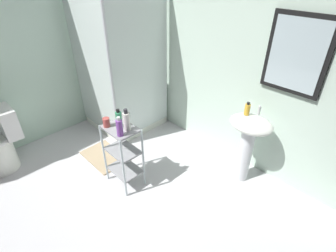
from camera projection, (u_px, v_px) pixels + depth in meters
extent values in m
cube|color=silver|center=(100.00, 220.00, 2.56)|extent=(4.20, 4.20, 0.02)
cube|color=silver|center=(224.00, 55.00, 2.96)|extent=(4.20, 0.10, 2.50)
cube|color=black|center=(297.00, 55.00, 2.32)|extent=(0.56, 0.03, 0.72)
cube|color=silver|center=(296.00, 55.00, 2.31)|extent=(0.48, 0.01, 0.64)
cube|color=white|center=(126.00, 119.00, 4.08)|extent=(0.90, 0.90, 0.10)
cube|color=silver|center=(91.00, 64.00, 3.28)|extent=(0.90, 0.02, 1.90)
cube|color=silver|center=(141.00, 65.00, 3.27)|extent=(0.02, 0.90, 1.90)
cylinder|color=silver|center=(111.00, 74.00, 3.00)|extent=(0.04, 0.04, 1.90)
cylinder|color=silver|center=(126.00, 116.00, 4.05)|extent=(0.08, 0.08, 0.00)
cylinder|color=white|center=(245.00, 155.00, 2.87)|extent=(0.15, 0.15, 0.68)
ellipsoid|color=white|center=(251.00, 124.00, 2.65)|extent=(0.46, 0.37, 0.13)
cylinder|color=silver|center=(259.00, 110.00, 2.66)|extent=(0.03, 0.03, 0.10)
cube|color=white|center=(7.00, 122.00, 3.00)|extent=(0.35, 0.17, 0.36)
cylinder|color=silver|center=(104.00, 154.00, 2.84)|extent=(0.02, 0.02, 0.74)
cylinder|color=silver|center=(124.00, 170.00, 2.62)|extent=(0.02, 0.02, 0.74)
cylinder|color=silver|center=(123.00, 144.00, 2.99)|extent=(0.02, 0.02, 0.74)
cylinder|color=silver|center=(143.00, 158.00, 2.77)|extent=(0.02, 0.02, 0.74)
cube|color=#99999E|center=(125.00, 169.00, 2.91)|extent=(0.36, 0.26, 0.02)
cube|color=#99999E|center=(123.00, 150.00, 2.76)|extent=(0.36, 0.26, 0.02)
cube|color=#99999E|center=(120.00, 129.00, 2.61)|extent=(0.36, 0.26, 0.02)
cylinder|color=gold|center=(247.00, 109.00, 2.66)|extent=(0.06, 0.06, 0.12)
cylinder|color=black|center=(248.00, 103.00, 2.62)|extent=(0.03, 0.03, 0.02)
cylinder|color=white|center=(127.00, 122.00, 2.52)|extent=(0.07, 0.07, 0.19)
cylinder|color=#333338|center=(126.00, 111.00, 2.45)|extent=(0.04, 0.04, 0.05)
cylinder|color=#33905D|center=(119.00, 119.00, 2.58)|extent=(0.06, 0.06, 0.16)
cylinder|color=black|center=(118.00, 111.00, 2.53)|extent=(0.03, 0.03, 0.03)
cylinder|color=purple|center=(120.00, 128.00, 2.45)|extent=(0.06, 0.06, 0.17)
cylinder|color=silver|center=(118.00, 119.00, 2.39)|extent=(0.03, 0.03, 0.04)
cylinder|color=#B24742|center=(106.00, 122.00, 2.60)|extent=(0.07, 0.07, 0.10)
cube|color=tan|center=(105.00, 156.00, 3.37)|extent=(0.60, 0.40, 0.02)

